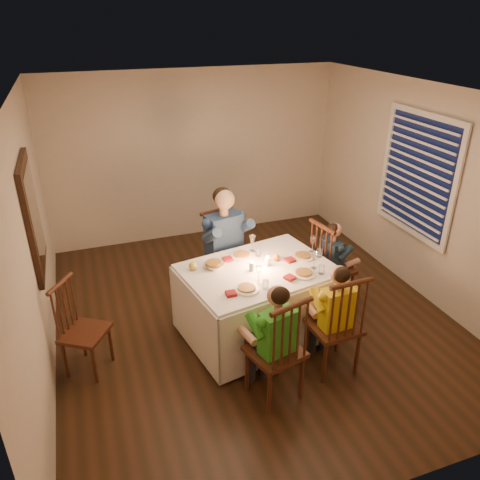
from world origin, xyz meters
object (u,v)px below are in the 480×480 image
object	(u,v)px
chair_extra	(91,368)
child_yellow	(329,366)
chair_near_left	(273,393)
child_green	(273,393)
adult	(226,295)
dining_table	(258,288)
chair_adult	(226,295)
child_teal	(328,303)
chair_end	(328,303)
serving_bowl	(214,265)
chair_near_right	(329,366)

from	to	relation	value
chair_extra	child_yellow	world-z (taller)	child_yellow
chair_near_left	child_green	xyz separation A→B (m)	(0.00, 0.00, 0.00)
adult	dining_table	bearing A→B (deg)	-97.01
chair_adult	child_teal	bearing A→B (deg)	-41.73
chair_end	chair_adult	bearing A→B (deg)	51.88
dining_table	adult	world-z (taller)	dining_table
chair_end	serving_bowl	world-z (taller)	serving_bowl
serving_bowl	chair_extra	bearing A→B (deg)	-172.78
chair_adult	chair_near_right	bearing A→B (deg)	-83.58
chair_near_left	adult	bearing A→B (deg)	-107.67
chair_end	child_green	xyz separation A→B (m)	(-1.26, -1.19, 0.00)
dining_table	child_yellow	distance (m)	1.11
chair_near_right	chair_end	bearing A→B (deg)	-120.72
child_yellow	chair_near_right	bearing A→B (deg)	177.75
chair_adult	chair_extra	world-z (taller)	chair_adult
chair_adult	child_green	bearing A→B (deg)	-106.90
child_yellow	child_teal	xyz separation A→B (m)	(0.56, 1.03, 0.00)
child_green	serving_bowl	bearing A→B (deg)	-92.12
dining_table	chair_end	bearing A→B (deg)	2.13
child_yellow	child_green	bearing A→B (deg)	10.21
chair_adult	child_yellow	xyz separation A→B (m)	(0.60, -1.65, 0.00)
dining_table	chair_near_right	size ratio (longest dim) A/B	1.57
chair_near_left	chair_extra	distance (m)	1.89
chair_near_left	chair_extra	size ratio (longest dim) A/B	1.12
chair_adult	child_yellow	distance (m)	1.76
adult	child_teal	size ratio (longest dim) A/B	1.31
chair_near_left	chair_extra	world-z (taller)	chair_near_left
chair_end	child_yellow	xyz separation A→B (m)	(-0.56, -1.03, 0.00)
child_green	serving_bowl	size ratio (longest dim) A/B	5.62
chair_adult	chair_near_left	size ratio (longest dim) A/B	1.00
chair_adult	chair_near_right	distance (m)	1.76
chair_end	child_green	bearing A→B (deg)	123.28
chair_near_right	child_green	size ratio (longest dim) A/B	0.94
chair_end	chair_near_right	bearing A→B (deg)	141.63
chair_near_right	dining_table	bearing A→B (deg)	-59.91
dining_table	chair_adult	world-z (taller)	dining_table
adult	child_yellow	world-z (taller)	adult
chair_end	child_teal	world-z (taller)	chair_end
chair_near_left	chair_near_right	world-z (taller)	same
chair_end	chair_extra	world-z (taller)	chair_end
chair_near_left	chair_adult	bearing A→B (deg)	-107.67
chair_extra	child_green	world-z (taller)	child_green
chair_extra	chair_end	bearing A→B (deg)	-52.12
chair_near_left	adult	size ratio (longest dim) A/B	0.78
chair_near_right	chair_end	world-z (taller)	same
child_teal	serving_bowl	world-z (taller)	serving_bowl
chair_near_right	chair_extra	distance (m)	2.47
chair_near_left	child_teal	world-z (taller)	chair_near_left
chair_adult	child_yellow	size ratio (longest dim) A/B	0.95
chair_near_left	dining_table	bearing A→B (deg)	-116.51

